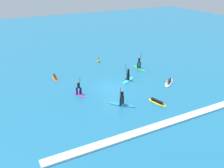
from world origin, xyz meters
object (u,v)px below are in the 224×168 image
Objects in this scene: surfer_on_white_board at (169,82)px; surfer_on_green_board at (139,66)px; surfer_on_teal_board at (128,78)px; surfer_on_orange_board at (55,77)px; surfer_on_yellow_board at (157,102)px; surfer_on_purple_board at (79,90)px; marker_buoy at (99,61)px; surfer_on_blue_board at (122,101)px.

surfer_on_green_board is at bearing -123.53° from surfer_on_white_board.
surfer_on_teal_board reaches higher than surfer_on_green_board.
surfer_on_yellow_board is at bearing 38.22° from surfer_on_orange_board.
surfer_on_green_board is at bearing 143.74° from surfer_on_yellow_board.
surfer_on_teal_board is 0.84× the size of surfer_on_green_board.
surfer_on_purple_board is 6.28m from surfer_on_orange_board.
surfer_on_green_board reaches higher than surfer_on_white_board.
surfer_on_green_board is (11.15, 3.92, -0.10)m from surfer_on_purple_board.
surfer_on_teal_board reaches higher than surfer_on_white_board.
surfer_on_purple_board is 0.96× the size of surfer_on_yellow_board.
surfer_on_orange_board is (-1.11, 6.17, -0.34)m from surfer_on_purple_board.
surfer_on_orange_board is at bearing -72.10° from surfer_on_white_board.
surfer_on_white_board is 12.81m from marker_buoy.
surfer_on_green_board is at bearing -86.88° from surfer_on_blue_board.
surfer_on_purple_board is at bearing -24.97° from surfer_on_teal_board.
surfer_on_white_board reaches higher than surfer_on_yellow_board.
surfer_on_purple_board reaches higher than surfer_on_white_board.
marker_buoy is at bearing -47.69° from surfer_on_purple_board.
marker_buoy is (-0.31, 8.72, -0.24)m from surfer_on_teal_board.
surfer_on_yellow_board is 0.80× the size of surfer_on_green_board.
surfer_on_white_board is (4.31, -3.23, -0.29)m from surfer_on_teal_board.
surfer_on_blue_board reaches higher than surfer_on_yellow_board.
surfer_on_orange_board is 8.82m from marker_buoy.
surfer_on_orange_board is at bearing -63.54° from surfer_on_teal_board.
surfer_on_white_board is 0.90× the size of surfer_on_green_board.
surfer_on_green_board is 6.94m from marker_buoy.
surfer_on_purple_board is 0.99× the size of surfer_on_orange_board.
marker_buoy is at bearing -119.13° from surfer_on_teal_board.
surfer_on_blue_board is at bearing 21.78° from surfer_on_teal_board.
surfer_on_yellow_board is 15.67m from marker_buoy.
surfer_on_teal_board is at bearing 163.01° from surfer_on_yellow_board.
surfer_on_blue_board is 1.05× the size of surfer_on_yellow_board.
surfer_on_orange_board is at bearing 78.15° from surfer_on_green_board.
surfer_on_orange_board is (-4.32, 10.87, -0.29)m from surfer_on_blue_board.
surfer_on_green_board is at bearing -81.78° from surfer_on_purple_board.
surfer_on_purple_board is 2.23× the size of marker_buoy.
surfer_on_teal_board is at bearing 127.99° from surfer_on_green_board.
surfer_on_yellow_board is (-0.41, -6.95, -0.28)m from surfer_on_teal_board.
surfer_on_white_board is at bearing 61.07° from surfer_on_orange_board.
surfer_on_purple_board is at bearing -145.13° from surfer_on_yellow_board.
surfer_on_blue_board is 0.93× the size of surfer_on_white_board.
surfer_on_teal_board is at bearing -94.95° from surfer_on_purple_board.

